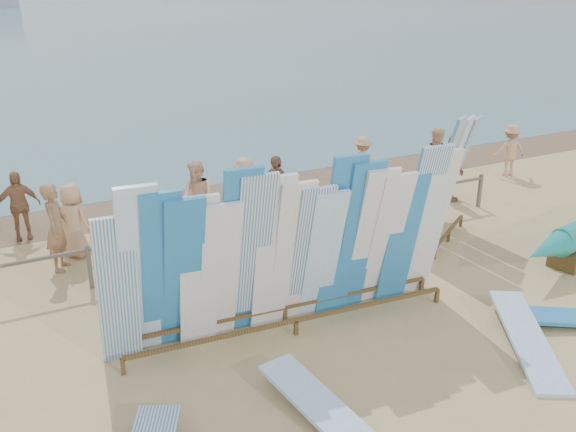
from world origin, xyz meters
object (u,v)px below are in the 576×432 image
vendor_table (401,244)px  beachgoer_extra_1 (18,206)px  beachgoer_10 (451,168)px  beachgoer_2 (198,199)px  main_surfboard_rack (291,254)px  beach_chair_left (315,216)px  beachgoer_8 (437,161)px  stroller (298,215)px  beachgoer_4 (276,188)px  beachgoer_0 (73,220)px  beachgoer_1 (57,227)px  beachgoer_9 (362,162)px  side_surfboard_rack (443,184)px  flat_board_a (331,426)px  beachgoer_extra_0 (510,150)px  flat_board_b (526,346)px  beach_chair_right (313,217)px

vendor_table → beachgoer_extra_1: 8.64m
beachgoer_10 → beachgoer_2: bearing=93.8°
main_surfboard_rack → beach_chair_left: (2.70, 3.85, -1.11)m
beachgoer_8 → stroller: bearing=-129.2°
beachgoer_4 → vendor_table: bearing=-1.5°
beachgoer_8 → beachgoer_2: size_ratio=1.05×
main_surfboard_rack → beachgoer_0: (-2.72, 4.79, -0.56)m
beachgoer_2 → beachgoer_4: 2.02m
stroller → beachgoer_10: beachgoer_10 is taller
vendor_table → beach_chair_left: size_ratio=1.12×
beachgoer_0 → stroller: bearing=-137.4°
vendor_table → beachgoer_extra_1: bearing=157.9°
beachgoer_2 → beachgoer_8: bearing=68.9°
beachgoer_0 → beachgoer_1: beachgoer_1 is taller
main_surfboard_rack → vendor_table: (3.40, 1.40, -1.03)m
beachgoer_9 → beachgoer_4: size_ratio=0.92×
side_surfboard_rack → vendor_table: bearing=164.7°
main_surfboard_rack → side_surfboard_rack: main_surfboard_rack is taller
beach_chair_left → beachgoer_0: size_ratio=0.57×
beachgoer_4 → beachgoer_9: bearing=85.9°
beachgoer_9 → vendor_table: bearing=108.6°
vendor_table → beachgoer_10: size_ratio=0.57×
flat_board_a → beachgoer_2: size_ratio=1.53×
beachgoer_9 → flat_board_a: bearing=96.7°
beachgoer_1 → beachgoer_extra_0: size_ratio=1.16×
flat_board_b → beachgoer_1: bearing=164.3°
flat_board_b → beachgoer_extra_1: beachgoer_extra_1 is taller
beachgoer_0 → beachgoer_extra_1: 1.83m
main_surfboard_rack → beachgoer_1: 5.30m
beach_chair_left → stroller: bearing=-177.5°
beachgoer_8 → beachgoer_1: 10.14m
beach_chair_left → beach_chair_right: bearing=-148.9°
beachgoer_9 → beachgoer_extra_0: (4.70, -1.04, 0.03)m
main_surfboard_rack → beachgoer_extra_0: 11.24m
beachgoer_9 → beachgoer_8: bearing=-176.9°
side_surfboard_rack → beachgoer_extra_0: bearing=-3.4°
beachgoer_2 → beachgoer_9: bearing=82.5°
side_surfboard_rack → beachgoer_8: (2.18, 2.69, -0.41)m
main_surfboard_rack → beachgoer_0: bearing=124.0°
beachgoer_0 → beachgoer_8: beachgoer_8 is taller
beachgoer_10 → beachgoer_4: size_ratio=1.10×
beach_chair_right → beachgoer_1: (-5.72, 0.45, 0.64)m
beach_chair_left → beach_chair_right: beach_chair_right is taller
side_surfboard_rack → beachgoer_4: (-2.77, 2.86, -0.51)m
vendor_table → beach_chair_left: 2.56m
flat_board_a → flat_board_b: size_ratio=1.00×
stroller → beachgoer_0: size_ratio=0.58×
side_surfboard_rack → flat_board_b: side_surfboard_rack is taller
main_surfboard_rack → beachgoer_2: (0.05, 4.73, -0.50)m
main_surfboard_rack → beachgoer_1: bearing=130.7°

